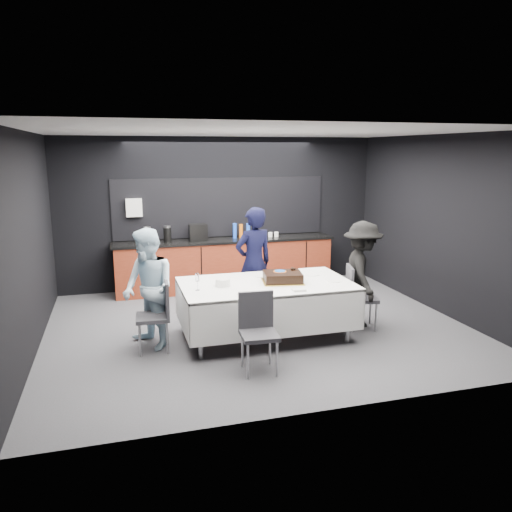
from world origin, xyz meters
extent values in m
plane|color=#444449|center=(0.00, 0.00, 0.00)|extent=(6.00, 6.00, 0.00)
cube|color=white|center=(0.00, 0.00, 2.80)|extent=(6.00, 5.00, 0.04)
cube|color=black|center=(0.00, 2.50, 1.40)|extent=(6.00, 0.04, 2.80)
cube|color=black|center=(0.00, -2.50, 1.40)|extent=(6.00, 0.04, 2.80)
cube|color=black|center=(-3.00, 0.00, 1.40)|extent=(0.04, 5.00, 2.80)
cube|color=black|center=(3.00, 0.00, 1.40)|extent=(0.04, 5.00, 2.80)
cube|color=maroon|center=(0.00, 2.20, 0.45)|extent=(4.00, 0.60, 0.90)
cube|color=black|center=(0.00, 2.20, 0.92)|extent=(4.10, 0.64, 0.04)
cube|color=black|center=(0.00, 2.48, 1.50)|extent=(4.00, 0.03, 1.10)
cube|color=white|center=(-1.60, 2.43, 1.55)|extent=(0.28, 0.12, 0.32)
cylinder|color=black|center=(-1.40, 2.20, 1.07)|extent=(0.14, 0.14, 0.26)
cylinder|color=black|center=(-1.05, 2.20, 1.07)|extent=(0.14, 0.14, 0.26)
cube|color=black|center=(-0.50, 2.20, 1.09)|extent=(0.32, 0.24, 0.30)
cylinder|color=blue|center=(0.20, 2.25, 1.08)|extent=(0.07, 0.07, 0.28)
cylinder|color=orange|center=(0.32, 2.25, 1.07)|extent=(0.07, 0.07, 0.26)
cylinder|color=blue|center=(0.44, 2.18, 1.08)|extent=(0.07, 0.07, 0.28)
cylinder|color=white|center=(0.75, 2.20, 0.98)|extent=(0.08, 0.08, 0.09)
cylinder|color=white|center=(0.88, 2.20, 0.98)|extent=(0.08, 0.08, 0.09)
cylinder|color=white|center=(1.00, 2.20, 0.98)|extent=(0.08, 0.08, 0.09)
cylinder|color=#99999E|center=(-1.40, 2.20, 1.21)|extent=(0.12, 0.12, 0.03)
cylinder|color=#99999E|center=(-1.05, 2.20, 1.21)|extent=(0.12, 0.12, 0.03)
cylinder|color=#99999E|center=(-1.00, -0.90, 0.38)|extent=(0.06, 0.06, 0.75)
cylinder|color=#99999E|center=(-1.00, 0.10, 0.38)|extent=(0.06, 0.06, 0.75)
cylinder|color=#99999E|center=(1.00, -0.90, 0.38)|extent=(0.06, 0.06, 0.75)
cylinder|color=#99999E|center=(1.00, 0.10, 0.38)|extent=(0.06, 0.06, 0.75)
cube|color=silver|center=(0.00, -0.40, 0.76)|extent=(2.32, 1.32, 0.04)
cube|color=silver|center=(0.00, -1.05, 0.49)|extent=(2.32, 0.02, 0.55)
cube|color=silver|center=(0.00, 0.25, 0.49)|extent=(2.32, 0.02, 0.55)
cube|color=silver|center=(-1.15, -0.40, 0.49)|extent=(0.02, 1.32, 0.55)
cube|color=silver|center=(1.15, -0.40, 0.49)|extent=(0.02, 1.32, 0.55)
cube|color=#EABC45|center=(0.23, -0.43, 0.79)|extent=(0.62, 0.53, 0.01)
cube|color=black|center=(0.23, -0.43, 0.85)|extent=(0.57, 0.49, 0.11)
cube|color=black|center=(0.23, -0.43, 0.91)|extent=(0.57, 0.49, 0.01)
cylinder|color=orange|center=(0.21, -0.37, 0.92)|extent=(0.18, 0.18, 0.00)
cylinder|color=#1650AB|center=(0.21, -0.37, 0.92)|extent=(0.15, 0.15, 0.01)
sphere|color=black|center=(0.41, -0.31, 0.93)|extent=(0.04, 0.04, 0.04)
sphere|color=black|center=(0.43, -0.35, 0.93)|extent=(0.04, 0.04, 0.04)
sphere|color=black|center=(0.39, -0.35, 0.93)|extent=(0.04, 0.04, 0.04)
cylinder|color=white|center=(-0.60, -0.41, 0.83)|extent=(0.20, 0.20, 0.10)
cylinder|color=white|center=(-0.41, -0.85, 0.78)|extent=(0.22, 0.22, 0.01)
cylinder|color=white|center=(0.77, -0.16, 0.78)|extent=(0.22, 0.22, 0.01)
cylinder|color=white|center=(0.93, -0.59, 0.78)|extent=(0.20, 0.20, 0.01)
cylinder|color=white|center=(0.05, -0.05, 0.78)|extent=(0.20, 0.20, 0.01)
cube|color=white|center=(0.29, -0.91, 0.79)|extent=(0.17, 0.11, 0.03)
cylinder|color=white|center=(-0.96, -0.52, 0.78)|extent=(0.06, 0.06, 0.00)
cylinder|color=white|center=(-0.96, -0.52, 0.84)|extent=(0.01, 0.01, 0.12)
cylinder|color=white|center=(-0.96, -0.52, 0.95)|extent=(0.05, 0.05, 0.10)
cube|color=#303036|center=(-1.54, -0.47, 0.45)|extent=(0.44, 0.44, 0.05)
cube|color=#303036|center=(-1.36, -0.47, 0.70)|extent=(0.06, 0.42, 0.45)
cylinder|color=#99999E|center=(-1.71, -0.29, 0.22)|extent=(0.03, 0.03, 0.44)
cylinder|color=#99999E|center=(-1.72, -0.63, 0.22)|extent=(0.03, 0.03, 0.44)
cylinder|color=#99999E|center=(-1.37, -0.30, 0.22)|extent=(0.03, 0.03, 0.44)
cylinder|color=#99999E|center=(-1.38, -0.64, 0.22)|extent=(0.03, 0.03, 0.44)
cube|color=#303036|center=(1.45, -0.44, 0.45)|extent=(0.52, 0.52, 0.05)
cube|color=#303036|center=(1.26, -0.39, 0.70)|extent=(0.15, 0.42, 0.45)
cylinder|color=#99999E|center=(1.57, -0.65, 0.22)|extent=(0.03, 0.03, 0.44)
cylinder|color=#99999E|center=(1.66, -0.32, 0.22)|extent=(0.03, 0.03, 0.44)
cylinder|color=#99999E|center=(1.24, -0.56, 0.22)|extent=(0.03, 0.03, 0.44)
cylinder|color=#99999E|center=(1.33, -0.23, 0.22)|extent=(0.03, 0.03, 0.44)
cube|color=#303036|center=(-0.40, -1.45, 0.45)|extent=(0.45, 0.45, 0.05)
cube|color=#303036|center=(-0.39, -1.26, 0.70)|extent=(0.42, 0.07, 0.45)
cylinder|color=#99999E|center=(-0.58, -1.61, 0.22)|extent=(0.03, 0.03, 0.44)
cylinder|color=#99999E|center=(-0.24, -1.63, 0.22)|extent=(0.03, 0.03, 0.44)
cylinder|color=#99999E|center=(-0.56, -1.27, 0.22)|extent=(0.03, 0.03, 0.44)
cylinder|color=#99999E|center=(-0.22, -1.29, 0.22)|extent=(0.03, 0.03, 0.44)
imported|color=black|center=(0.07, 0.47, 0.86)|extent=(0.71, 0.56, 1.72)
imported|color=silver|center=(-1.57, -0.33, 0.79)|extent=(0.87, 0.95, 1.58)
imported|color=black|center=(1.51, -0.29, 0.78)|extent=(0.82, 1.12, 1.55)
camera|label=1|loc=(-1.93, -6.69, 2.55)|focal=35.00mm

